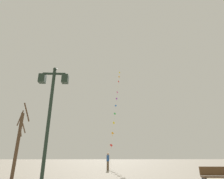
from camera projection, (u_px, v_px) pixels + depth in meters
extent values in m
plane|color=gray|center=(103.00, 170.00, 18.81)|extent=(160.00, 160.00, 0.00)
cylinder|color=#1E2D23|center=(48.00, 126.00, 7.50)|extent=(0.14, 0.14, 5.06)
sphere|color=#1E2D23|center=(55.00, 69.00, 8.40)|extent=(0.16, 0.16, 0.16)
cube|color=#1E2D23|center=(54.00, 74.00, 8.32)|extent=(1.03, 0.08, 0.08)
cube|color=#1E2D23|center=(42.00, 79.00, 8.22)|extent=(0.28, 0.28, 0.40)
cube|color=beige|center=(42.00, 79.00, 8.22)|extent=(0.19, 0.19, 0.30)
cube|color=#1E2D23|center=(65.00, 79.00, 8.26)|extent=(0.28, 0.28, 0.40)
cube|color=beige|center=(65.00, 79.00, 8.26)|extent=(0.19, 0.19, 0.30)
cylinder|color=brown|center=(109.00, 169.00, 19.98)|extent=(0.06, 0.06, 0.18)
cylinder|color=silver|center=(110.00, 156.00, 21.38)|extent=(0.38, 2.00, 2.51)
cylinder|color=silver|center=(112.00, 139.00, 23.64)|extent=(0.26, 1.31, 1.64)
cylinder|color=silver|center=(113.00, 128.00, 25.42)|extent=(0.26, 1.31, 1.64)
cylinder|color=silver|center=(114.00, 118.00, 27.21)|extent=(0.26, 1.31, 1.64)
cylinder|color=silver|center=(115.00, 110.00, 29.00)|extent=(0.26, 1.31, 1.64)
cylinder|color=silver|center=(116.00, 102.00, 30.78)|extent=(0.26, 1.31, 1.64)
cylinder|color=silver|center=(117.00, 95.00, 32.57)|extent=(0.26, 1.31, 1.64)
cylinder|color=silver|center=(118.00, 89.00, 34.35)|extent=(0.26, 1.31, 1.64)
cylinder|color=silver|center=(118.00, 84.00, 36.14)|extent=(0.26, 1.31, 1.64)
cylinder|color=silver|center=(119.00, 79.00, 37.93)|extent=(0.26, 1.31, 1.64)
cylinder|color=silver|center=(119.00, 75.00, 39.71)|extent=(0.26, 1.31, 1.64)
cube|color=red|center=(111.00, 145.00, 22.75)|extent=(0.36, 0.10, 0.37)
cylinder|color=red|center=(111.00, 148.00, 22.65)|extent=(0.02, 0.03, 0.27)
cube|color=orange|center=(113.00, 133.00, 24.53)|extent=(0.37, 0.06, 0.37)
cylinder|color=orange|center=(113.00, 135.00, 24.44)|extent=(0.02, 0.04, 0.24)
cube|color=yellow|center=(114.00, 123.00, 26.32)|extent=(0.34, 0.16, 0.37)
cylinder|color=yellow|center=(114.00, 125.00, 26.23)|extent=(0.03, 0.04, 0.22)
cube|color=green|center=(115.00, 114.00, 28.10)|extent=(0.36, 0.11, 0.37)
cylinder|color=green|center=(115.00, 115.00, 28.01)|extent=(0.03, 0.05, 0.25)
cube|color=blue|center=(116.00, 106.00, 29.89)|extent=(0.37, 0.05, 0.37)
cylinder|color=blue|center=(116.00, 107.00, 29.80)|extent=(0.02, 0.04, 0.21)
cube|color=purple|center=(117.00, 99.00, 31.68)|extent=(0.36, 0.12, 0.37)
cylinder|color=purple|center=(117.00, 100.00, 31.58)|extent=(0.03, 0.04, 0.23)
cube|color=pink|center=(117.00, 92.00, 33.46)|extent=(0.37, 0.08, 0.37)
cylinder|color=pink|center=(117.00, 94.00, 33.36)|extent=(0.02, 0.04, 0.29)
cube|color=white|center=(118.00, 87.00, 35.25)|extent=(0.36, 0.11, 0.37)
cylinder|color=white|center=(118.00, 88.00, 35.15)|extent=(0.03, 0.04, 0.28)
cube|color=red|center=(119.00, 81.00, 37.03)|extent=(0.37, 0.01, 0.37)
cylinder|color=red|center=(119.00, 83.00, 36.94)|extent=(0.02, 0.04, 0.26)
cube|color=orange|center=(119.00, 77.00, 38.82)|extent=(0.35, 0.14, 0.37)
cylinder|color=orange|center=(119.00, 78.00, 38.72)|extent=(0.03, 0.03, 0.27)
cube|color=yellow|center=(120.00, 72.00, 40.60)|extent=(0.37, 0.06, 0.37)
cylinder|color=yellow|center=(120.00, 74.00, 40.51)|extent=(0.02, 0.05, 0.28)
cube|color=brown|center=(108.00, 166.00, 18.85)|extent=(0.25, 0.33, 0.90)
cube|color=#264C8C|center=(108.00, 158.00, 19.10)|extent=(0.30, 0.41, 0.60)
sphere|color=tan|center=(108.00, 154.00, 19.25)|extent=(0.22, 0.22, 0.22)
cylinder|color=#264C8C|center=(108.00, 156.00, 19.37)|extent=(0.15, 0.40, 0.50)
cylinder|color=#4C3826|center=(18.00, 144.00, 12.08)|extent=(0.21, 0.21, 4.22)
cylinder|color=#4C3826|center=(20.00, 118.00, 12.94)|extent=(0.59, 0.63, 1.02)
cylinder|color=#4C3826|center=(27.00, 112.00, 13.25)|extent=(0.28, 0.92, 1.23)
cylinder|color=#4C3826|center=(23.00, 127.00, 13.10)|extent=(0.24, 1.31, 0.79)
cylinder|color=#4C3826|center=(21.00, 131.00, 11.95)|extent=(0.62, 0.96, 0.77)
cube|color=brown|center=(220.00, 177.00, 8.49)|extent=(1.63, 0.55, 0.04)
cube|color=brown|center=(216.00, 171.00, 8.77)|extent=(1.60, 0.17, 0.40)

